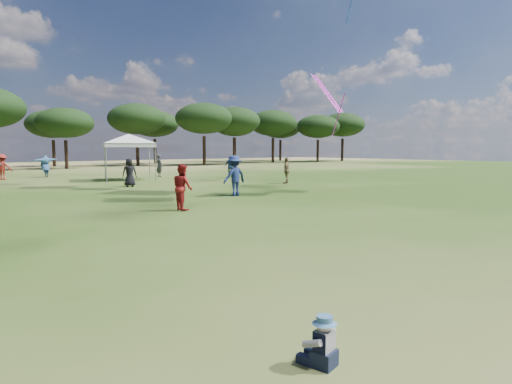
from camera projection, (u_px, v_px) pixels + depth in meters
tent_right at (129, 136)px, 27.59m from camera, size 5.94×5.94×3.29m
toddler at (322, 343)px, 4.06m from camera, size 0.36×0.39×0.50m
festival_crowd at (20, 175)px, 19.97m from camera, size 29.13×21.68×1.92m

